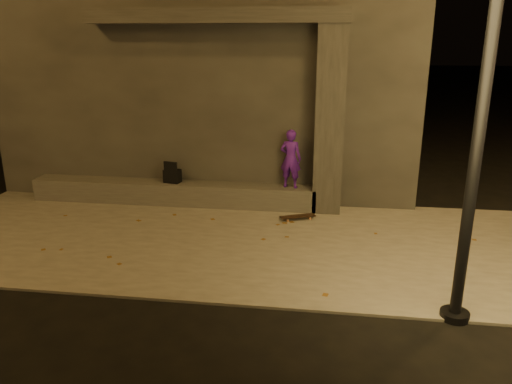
# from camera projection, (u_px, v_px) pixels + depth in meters

# --- Properties ---
(ground) EXTENTS (120.00, 120.00, 0.00)m
(ground) POSITION_uv_depth(u_px,v_px,m) (198.00, 297.00, 6.83)
(ground) COLOR black
(ground) RESTS_ON ground
(sidewalk) EXTENTS (11.00, 4.40, 0.04)m
(sidewalk) POSITION_uv_depth(u_px,v_px,m) (227.00, 239.00, 8.71)
(sidewalk) COLOR #635D58
(sidewalk) RESTS_ON ground
(building) EXTENTS (9.00, 5.10, 5.22)m
(building) POSITION_uv_depth(u_px,v_px,m) (221.00, 70.00, 12.32)
(building) COLOR #33302F
(building) RESTS_ON ground
(ledge) EXTENTS (6.00, 0.55, 0.45)m
(ledge) POSITION_uv_depth(u_px,v_px,m) (173.00, 193.00, 10.49)
(ledge) COLOR #4C4A44
(ledge) RESTS_ON sidewalk
(column) EXTENTS (0.55, 0.55, 3.60)m
(column) POSITION_uv_depth(u_px,v_px,m) (330.00, 122.00, 9.60)
(column) COLOR #33302F
(column) RESTS_ON sidewalk
(canopy) EXTENTS (5.00, 0.70, 0.28)m
(canopy) POSITION_uv_depth(u_px,v_px,m) (216.00, 16.00, 9.36)
(canopy) COLOR #33302F
(canopy) RESTS_ON column
(skateboarder) EXTENTS (0.48, 0.37, 1.18)m
(skateboarder) POSITION_uv_depth(u_px,v_px,m) (291.00, 159.00, 9.92)
(skateboarder) COLOR #5419A8
(skateboarder) RESTS_ON ledge
(backpack) EXTENTS (0.37, 0.28, 0.47)m
(backpack) POSITION_uv_depth(u_px,v_px,m) (172.00, 175.00, 10.38)
(backpack) COLOR black
(backpack) RESTS_ON ledge
(skateboard) EXTENTS (0.69, 0.44, 0.08)m
(skateboard) POSITION_uv_depth(u_px,v_px,m) (298.00, 217.00, 9.57)
(skateboard) COLOR black
(skateboard) RESTS_ON sidewalk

